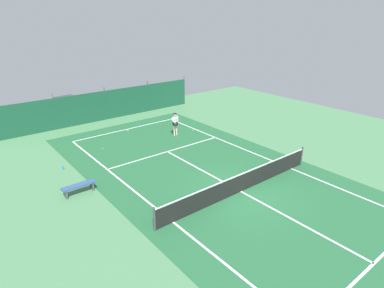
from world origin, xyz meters
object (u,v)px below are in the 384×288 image
at_px(tennis_ball_midcourt, 103,148).
at_px(parked_car, 69,107).
at_px(tennis_ball_near_player, 193,130).
at_px(courtside_bench, 79,187).
at_px(water_bottle, 63,168).
at_px(tennis_net, 241,182).
at_px(tennis_player, 175,123).

height_order(tennis_ball_midcourt, parked_car, parked_car).
height_order(tennis_ball_near_player, parked_car, parked_car).
relative_size(courtside_bench, water_bottle, 6.67).
distance_m(tennis_net, water_bottle, 10.02).
relative_size(tennis_net, courtside_bench, 6.33).
bearing_deg(tennis_net, courtside_bench, 142.81).
distance_m(tennis_ball_near_player, courtside_bench, 10.77).
height_order(tennis_net, water_bottle, tennis_net).
relative_size(tennis_ball_midcourt, parked_car, 0.01).
xyz_separation_m(tennis_player, tennis_ball_near_player, (1.59, 0.01, -0.93)).
xyz_separation_m(tennis_player, tennis_ball_midcourt, (-5.22, 0.87, -0.93)).
height_order(tennis_ball_near_player, courtside_bench, courtside_bench).
bearing_deg(tennis_player, courtside_bench, 23.43).
height_order(tennis_player, courtside_bench, tennis_player).
relative_size(tennis_ball_near_player, courtside_bench, 0.04).
bearing_deg(parked_car, water_bottle, 60.72).
distance_m(tennis_player, tennis_ball_near_player, 1.85).
distance_m(tennis_ball_midcourt, water_bottle, 3.35).
xyz_separation_m(parked_car, water_bottle, (-3.89, -9.93, -0.72)).
bearing_deg(tennis_net, parked_car, 96.92).
distance_m(tennis_ball_midcourt, parked_car, 8.57).
height_order(parked_car, courtside_bench, parked_car).
bearing_deg(tennis_ball_midcourt, water_bottle, -154.49).
xyz_separation_m(tennis_net, tennis_player, (2.18, 8.54, 0.45)).
xyz_separation_m(tennis_net, tennis_ball_midcourt, (-3.04, 9.41, -0.48)).
height_order(tennis_player, parked_car, parked_car).
bearing_deg(water_bottle, tennis_player, 3.98).
relative_size(tennis_ball_near_player, water_bottle, 0.28).
distance_m(tennis_net, tennis_ball_midcourt, 9.90).
xyz_separation_m(tennis_ball_midcourt, water_bottle, (-3.02, -1.44, 0.09)).
bearing_deg(tennis_player, tennis_net, 75.27).
distance_m(tennis_ball_near_player, parked_car, 11.11).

